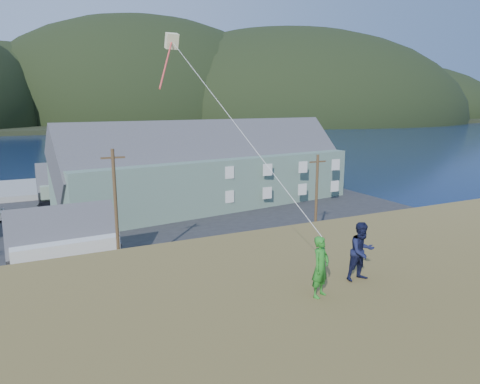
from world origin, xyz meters
name	(u,v)px	position (x,y,z in m)	size (l,w,h in m)	color
ground	(133,289)	(0.00, 0.00, 0.00)	(900.00, 900.00, 0.00)	#0A1638
grass_strip	(140,300)	(0.00, -2.00, 0.05)	(110.00, 8.00, 0.10)	#4C3D19
waterfront_lot	(99,226)	(0.00, 17.00, 0.06)	(72.00, 36.00, 0.12)	#28282B
wharf	(33,189)	(-6.00, 40.00, 0.45)	(26.00, 14.00, 0.90)	gray
far_shore	(40,120)	(0.00, 330.00, 1.00)	(900.00, 320.00, 2.00)	black
far_hills	(99,121)	(35.59, 279.38, 2.00)	(760.00, 265.00, 143.00)	black
lodge	(212,167)	(14.29, 20.82, 4.93)	(37.57, 15.17, 12.84)	slate
shed_white	(64,243)	(-3.97, 5.13, 2.36)	(7.92, 5.49, 6.11)	silver
shed_palegreen_far	(80,185)	(-0.57, 28.63, 2.53)	(9.94, 5.82, 6.59)	gray
utility_poles	(110,222)	(-1.07, 1.50, 4.52)	(34.24, 0.24, 9.43)	#47331E
kite_flyer_green	(321,267)	(1.51, -18.96, 8.06)	(0.63, 0.41, 1.72)	#227B21
kite_flyer_navy	(362,251)	(3.31, -18.56, 8.10)	(0.88, 0.68, 1.81)	#131736
kite_rig	(173,47)	(-0.48, -12.36, 14.50)	(1.60, 3.69, 9.23)	beige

